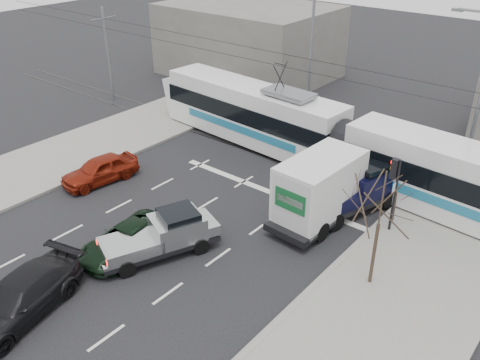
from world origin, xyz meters
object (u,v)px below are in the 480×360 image
Objects in this scene: street_lamp_near at (479,90)px; navy_pickup at (355,188)px; box_truck at (326,187)px; bare_tree at (382,204)px; silver_pickup at (165,234)px; traffic_signal at (394,179)px; green_car at (126,240)px; red_car at (100,170)px; street_lamp_far at (309,47)px; dark_car at (19,298)px; tram at (346,145)px.

street_lamp_near is 8.31m from navy_pickup.
navy_pickup is (0.74, 1.64, -0.50)m from box_truck.
bare_tree reaches higher than silver_pickup.
traffic_signal is 7.91m from street_lamp_near.
navy_pickup reaches higher than green_car.
red_car is (-7.50, 2.25, -0.22)m from silver_pickup.
traffic_signal is (-1.13, 4.00, -1.05)m from bare_tree.
traffic_signal is 14.47m from street_lamp_far.
box_truck is (-4.04, 3.20, -2.13)m from bare_tree.
navy_pickup is 1.13× the size of dark_car.
street_lamp_near is 1.99× the size of green_car.
street_lamp_far is at bearing 93.46° from green_car.
traffic_signal is at bearing 70.88° from silver_pickup.
bare_tree is 0.19× the size of tram.
traffic_signal is 10.40m from silver_pickup.
green_car is (-3.89, -12.31, -1.31)m from tram.
tram reaches higher than traffic_signal.
red_car is at bearing 112.96° from dark_car.
dark_car is at bearing -109.11° from box_truck.
navy_pickup is (-2.18, 0.85, -1.58)m from traffic_signal.
traffic_signal is at bearing -41.72° from street_lamp_far.
navy_pickup reaches higher than dark_car.
red_car is at bearing -159.33° from traffic_signal.
box_truck is 13.97m from dark_car.
navy_pickup is at bearing -48.62° from tram.
dark_car is at bearing -112.94° from street_lamp_near.
street_lamp_near is at bearing 41.55° from tram.
bare_tree is 0.56× the size of street_lamp_far.
tram is 3.93× the size of box_truck.
navy_pickup is 1.31× the size of green_car.
bare_tree is 11.58m from street_lamp_near.
box_truck is 12.33m from red_car.
tram reaches higher than silver_pickup.
green_car is (-8.99, -16.23, -4.48)m from street_lamp_near.
navy_pickup is at bearing -114.40° from street_lamp_near.
red_car is (-12.13, -6.25, -0.44)m from navy_pickup.
silver_pickup is 9.68m from navy_pickup.
box_truck is (7.74, -10.30, -3.45)m from street_lamp_far.
traffic_signal is at bearing -3.81° from navy_pickup.
traffic_signal is 15.43m from red_car.
street_lamp_near is 0.34× the size of tram.
traffic_signal is 0.85× the size of red_car.
silver_pickup is 7.83m from red_car.
navy_pickup is at bearing 53.65° from green_car.
silver_pickup is 6.22m from dark_car.
green_car is 0.86× the size of dark_car.
green_car is at bearing -119.00° from street_lamp_near.
red_car reaches higher than green_car.
street_lamp_near reaches higher than box_truck.
traffic_signal is 12.12m from green_car.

